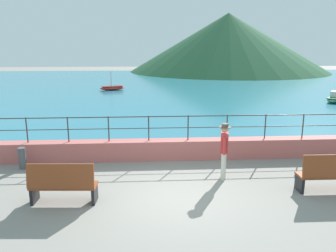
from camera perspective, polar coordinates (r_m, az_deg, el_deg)
ground_plane at (r=9.24m, az=1.39°, el=-12.08°), size 120.00×120.00×0.00m
promenade_wall at (r=12.09m, az=0.07°, el=-4.01°), size 20.00×0.56×0.70m
railing at (r=11.83m, az=0.08°, el=0.42°), size 18.44×0.04×0.90m
lake_water at (r=34.38m, az=-2.39°, el=6.90°), size 64.00×44.32×0.06m
hill_main at (r=55.59m, az=10.20°, el=13.91°), size 31.47×31.47×9.13m
bench_main at (r=9.07m, az=-17.66°, el=-9.39°), size 1.73×0.66×1.13m
bench_far at (r=10.35m, az=26.05°, el=-7.28°), size 1.71×0.58×1.13m
person_walking at (r=10.24m, az=9.62°, el=-3.79°), size 0.38×0.56×1.75m
bollard at (r=12.10m, az=-23.73°, el=-5.10°), size 0.24×0.24×0.73m
boat_1 at (r=27.01m, az=26.75°, el=4.28°), size 2.18×2.33×0.76m
boat_2 at (r=31.29m, az=-9.52°, el=6.49°), size 2.47×1.66×1.68m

